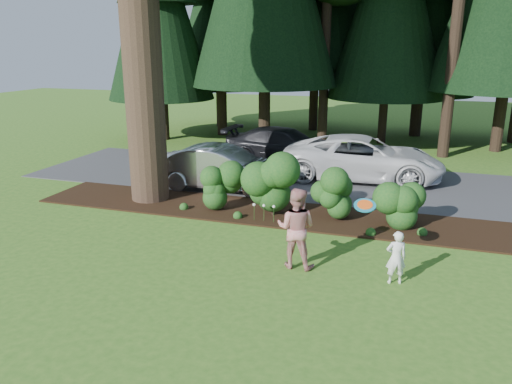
{
  "coord_description": "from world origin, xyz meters",
  "views": [
    {
      "loc": [
        3.73,
        -10.8,
        5.01
      ],
      "look_at": [
        -0.14,
        1.15,
        1.3
      ],
      "focal_mm": 35.0,
      "sensor_mm": 36.0,
      "label": 1
    }
  ],
  "objects": [
    {
      "name": "ground",
      "position": [
        0.0,
        0.0,
        0.0
      ],
      "size": [
        80.0,
        80.0,
        0.0
      ],
      "primitive_type": "plane",
      "color": "#33641C",
      "rests_on": "ground"
    },
    {
      "name": "mulch_bed",
      "position": [
        0.0,
        3.25,
        0.03
      ],
      "size": [
        16.0,
        2.5,
        0.05
      ],
      "primitive_type": "cube",
      "color": "black",
      "rests_on": "ground"
    },
    {
      "name": "driveway",
      "position": [
        0.0,
        7.5,
        0.01
      ],
      "size": [
        22.0,
        6.0,
        0.03
      ],
      "primitive_type": "cube",
      "color": "#38383A",
      "rests_on": "ground"
    },
    {
      "name": "shrub_row",
      "position": [
        0.77,
        3.14,
        0.81
      ],
      "size": [
        6.53,
        1.6,
        1.61
      ],
      "color": "#164718",
      "rests_on": "ground"
    },
    {
      "name": "lily_cluster",
      "position": [
        -0.3,
        2.4,
        0.5
      ],
      "size": [
        0.69,
        0.09,
        0.57
      ],
      "color": "#164718",
      "rests_on": "ground"
    },
    {
      "name": "car_silver_wagon",
      "position": [
        -2.71,
        5.2,
        0.81
      ],
      "size": [
        4.74,
        1.69,
        1.56
      ],
      "primitive_type": "imported",
      "rotation": [
        0.0,
        0.0,
        1.58
      ],
      "color": "#B0B0B5",
      "rests_on": "driveway"
    },
    {
      "name": "car_white_suv",
      "position": [
        1.89,
        8.2,
        0.87
      ],
      "size": [
        6.15,
        3.07,
        1.67
      ],
      "primitive_type": "imported",
      "rotation": [
        0.0,
        0.0,
        1.62
      ],
      "color": "silver",
      "rests_on": "driveway"
    },
    {
      "name": "car_dark_suv",
      "position": [
        -1.61,
        9.8,
        0.8
      ],
      "size": [
        5.42,
        2.4,
        1.55
      ],
      "primitive_type": "imported",
      "rotation": [
        0.0,
        0.0,
        1.53
      ],
      "color": "black",
      "rests_on": "driveway"
    },
    {
      "name": "child",
      "position": [
        3.55,
        -0.43,
        0.6
      ],
      "size": [
        0.51,
        0.41,
        1.21
      ],
      "primitive_type": "imported",
      "rotation": [
        0.0,
        0.0,
        3.45
      ],
      "color": "white",
      "rests_on": "ground"
    },
    {
      "name": "adult",
      "position": [
        1.29,
        -0.26,
        0.95
      ],
      "size": [
        0.94,
        0.74,
        1.91
      ],
      "primitive_type": "imported",
      "rotation": [
        0.0,
        0.0,
        3.12
      ],
      "color": "#A51619",
      "rests_on": "ground"
    },
    {
      "name": "frisbee",
      "position": [
        2.79,
        -0.07,
        1.6
      ],
      "size": [
        0.49,
        0.46,
        0.22
      ],
      "color": "teal",
      "rests_on": "ground"
    }
  ]
}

